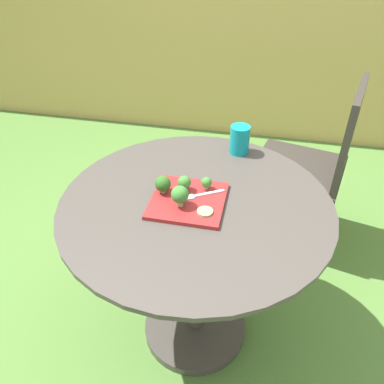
{
  "coord_description": "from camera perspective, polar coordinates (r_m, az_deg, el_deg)",
  "views": [
    {
      "loc": [
        0.2,
        -1.01,
        1.51
      ],
      "look_at": [
        -0.01,
        -0.01,
        0.76
      ],
      "focal_mm": 36.17,
      "sensor_mm": 36.0,
      "label": 1
    }
  ],
  "objects": [
    {
      "name": "salad_plate",
      "position": [
        1.29,
        -0.58,
        -1.25
      ],
      "size": [
        0.24,
        0.24,
        0.01
      ],
      "primitive_type": "cube",
      "color": "maroon",
      "rests_on": "patio_table"
    },
    {
      "name": "drinking_glass",
      "position": [
        1.56,
        7.02,
        7.49
      ],
      "size": [
        0.08,
        0.08,
        0.11
      ],
      "color": "#0F8C93",
      "rests_on": "patio_table"
    },
    {
      "name": "broccoli_floret_0",
      "position": [
        1.31,
        -1.12,
        1.41
      ],
      "size": [
        0.05,
        0.05,
        0.06
      ],
      "color": "#99B770",
      "rests_on": "salad_plate"
    },
    {
      "name": "broccoli_floret_1",
      "position": [
        1.23,
        -1.79,
        -0.41
      ],
      "size": [
        0.06,
        0.06,
        0.07
      ],
      "color": "#99B770",
      "rests_on": "salad_plate"
    },
    {
      "name": "fork",
      "position": [
        1.3,
        0.95,
        -0.51
      ],
      "size": [
        0.14,
        0.09,
        0.0
      ],
      "color": "silver",
      "rests_on": "salad_plate"
    },
    {
      "name": "ground_plane",
      "position": [
        1.83,
        0.44,
        -19.5
      ],
      "size": [
        12.0,
        12.0,
        0.0
      ],
      "primitive_type": "plane",
      "color": "#4C7533"
    },
    {
      "name": "broccoli_floret_2",
      "position": [
        1.3,
        -4.31,
        1.18
      ],
      "size": [
        0.05,
        0.05,
        0.06
      ],
      "color": "#99B770",
      "rests_on": "salad_plate"
    },
    {
      "name": "cucumber_slice_0",
      "position": [
        1.23,
        1.94,
        -2.89
      ],
      "size": [
        0.05,
        0.05,
        0.01
      ],
      "primitive_type": "cylinder",
      "color": "#8EB766",
      "rests_on": "salad_plate"
    },
    {
      "name": "bamboo_fence",
      "position": [
        3.05,
        8.54,
        21.6
      ],
      "size": [
        8.0,
        0.08,
        1.52
      ],
      "primitive_type": "cube",
      "color": "tan",
      "rests_on": "ground_plane"
    },
    {
      "name": "patio_chair",
      "position": [
        2.01,
        18.21,
        4.88
      ],
      "size": [
        0.53,
        0.53,
        0.9
      ],
      "color": "#332D28",
      "rests_on": "ground_plane"
    },
    {
      "name": "broccoli_floret_3",
      "position": [
        1.32,
        2.16,
        1.41
      ],
      "size": [
        0.04,
        0.04,
        0.05
      ],
      "color": "#99B770",
      "rests_on": "salad_plate"
    },
    {
      "name": "patio_table",
      "position": [
        1.47,
        0.52,
        -9.13
      ],
      "size": [
        0.92,
        0.92,
        0.72
      ],
      "color": "#423D38",
      "rests_on": "ground_plane"
    }
  ]
}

